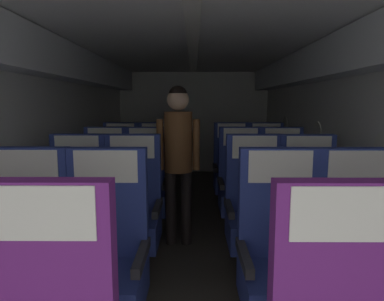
{
  "coord_description": "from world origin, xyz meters",
  "views": [
    {
      "loc": [
        0.01,
        0.25,
        1.44
      ],
      "look_at": [
        -0.01,
        3.36,
        1.0
      ],
      "focal_mm": 31.42,
      "sensor_mm": 36.0,
      "label": 1
    }
  ],
  "objects": [
    {
      "name": "ground",
      "position": [
        0.0,
        3.62,
        -0.01
      ],
      "size": [
        3.31,
        7.64,
        0.02
      ],
      "primitive_type": "cube",
      "color": "#3D3833"
    },
    {
      "name": "fuselage_shell",
      "position": [
        0.0,
        3.88,
        1.51
      ],
      "size": [
        3.19,
        7.29,
        2.12
      ],
      "color": "silver",
      "rests_on": "ground"
    },
    {
      "name": "seat_b_left_window",
      "position": [
        -1.02,
        2.18,
        0.49
      ],
      "size": [
        0.52,
        0.51,
        1.16
      ],
      "color": "#38383D",
      "rests_on": "ground"
    },
    {
      "name": "seat_b_left_aisle",
      "position": [
        -0.53,
        2.17,
        0.49
      ],
      "size": [
        0.52,
        0.51,
        1.16
      ],
      "color": "#38383D",
      "rests_on": "ground"
    },
    {
      "name": "seat_b_right_aisle",
      "position": [
        1.02,
        2.17,
        0.49
      ],
      "size": [
        0.52,
        0.51,
        1.16
      ],
      "color": "#38383D",
      "rests_on": "ground"
    },
    {
      "name": "seat_b_right_window",
      "position": [
        0.54,
        2.17,
        0.49
      ],
      "size": [
        0.52,
        0.51,
        1.16
      ],
      "color": "#38383D",
      "rests_on": "ground"
    },
    {
      "name": "seat_c_left_window",
      "position": [
        -1.02,
        3.08,
        0.49
      ],
      "size": [
        0.52,
        0.51,
        1.16
      ],
      "color": "#38383D",
      "rests_on": "ground"
    },
    {
      "name": "seat_c_left_aisle",
      "position": [
        -0.53,
        3.08,
        0.49
      ],
      "size": [
        0.52,
        0.51,
        1.16
      ],
      "color": "#38383D",
      "rests_on": "ground"
    },
    {
      "name": "seat_c_right_aisle",
      "position": [
        1.01,
        3.06,
        0.49
      ],
      "size": [
        0.52,
        0.51,
        1.16
      ],
      "color": "#38383D",
      "rests_on": "ground"
    },
    {
      "name": "seat_c_right_window",
      "position": [
        0.54,
        3.08,
        0.49
      ],
      "size": [
        0.52,
        0.51,
        1.16
      ],
      "color": "#38383D",
      "rests_on": "ground"
    },
    {
      "name": "seat_d_left_window",
      "position": [
        -1.01,
        3.98,
        0.49
      ],
      "size": [
        0.52,
        0.51,
        1.16
      ],
      "color": "#38383D",
      "rests_on": "ground"
    },
    {
      "name": "seat_d_left_aisle",
      "position": [
        -0.53,
        3.96,
        0.49
      ],
      "size": [
        0.52,
        0.51,
        1.16
      ],
      "color": "#38383D",
      "rests_on": "ground"
    },
    {
      "name": "seat_d_right_aisle",
      "position": [
        1.01,
        3.96,
        0.49
      ],
      "size": [
        0.52,
        0.51,
        1.16
      ],
      "color": "#38383D",
      "rests_on": "ground"
    },
    {
      "name": "seat_d_right_window",
      "position": [
        0.54,
        3.98,
        0.49
      ],
      "size": [
        0.52,
        0.51,
        1.16
      ],
      "color": "#38383D",
      "rests_on": "ground"
    },
    {
      "name": "seat_e_left_window",
      "position": [
        -1.02,
        4.85,
        0.49
      ],
      "size": [
        0.52,
        0.51,
        1.16
      ],
      "color": "#38383D",
      "rests_on": "ground"
    },
    {
      "name": "seat_e_left_aisle",
      "position": [
        -0.53,
        4.88,
        0.49
      ],
      "size": [
        0.52,
        0.51,
        1.16
      ],
      "color": "#38383D",
      "rests_on": "ground"
    },
    {
      "name": "seat_e_right_aisle",
      "position": [
        1.02,
        4.85,
        0.49
      ],
      "size": [
        0.52,
        0.51,
        1.16
      ],
      "color": "#38383D",
      "rests_on": "ground"
    },
    {
      "name": "seat_e_right_window",
      "position": [
        0.54,
        4.87,
        0.49
      ],
      "size": [
        0.52,
        0.51,
        1.16
      ],
      "color": "#38383D",
      "rests_on": "ground"
    },
    {
      "name": "flight_attendant",
      "position": [
        -0.15,
        3.56,
        0.99
      ],
      "size": [
        0.43,
        0.28,
        1.61
      ],
      "rotation": [
        0.0,
        0.0,
        3.53
      ],
      "color": "black",
      "rests_on": "ground"
    }
  ]
}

